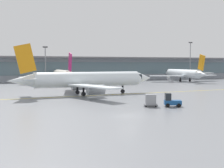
{
  "coord_description": "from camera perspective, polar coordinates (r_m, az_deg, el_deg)",
  "views": [
    {
      "loc": [
        -14.29,
        -33.62,
        6.6
      ],
      "look_at": [
        3.46,
        15.92,
        3.0
      ],
      "focal_mm": 46.5,
      "sensor_mm": 36.0,
      "label": 1
    }
  ],
  "objects": [
    {
      "name": "taxiway_centreline_stripe",
      "position": [
        61.24,
        -4.1,
        -2.28
      ],
      "size": [
        109.78,
        7.72,
        0.01
      ],
      "primitive_type": "cube",
      "rotation": [
        0.0,
        0.0,
        0.07
      ],
      "color": "yellow",
      "rests_on": "ground_plane"
    },
    {
      "name": "gate_airplane_1",
      "position": [
        98.82,
        -9.67,
        1.8
      ],
      "size": [
        28.53,
        30.59,
        10.16
      ],
      "rotation": [
        0.0,
        0.0,
        1.58
      ],
      "color": "silver",
      "rests_on": "ground_plane"
    },
    {
      "name": "apron_light_mast_1",
      "position": [
        110.92,
        -12.96,
        4.17
      ],
      "size": [
        1.8,
        0.36,
        13.21
      ],
      "color": "gray",
      "rests_on": "ground_plane"
    },
    {
      "name": "apron_light_mast_2",
      "position": [
        132.73,
        15.13,
        4.76
      ],
      "size": [
        1.8,
        0.36,
        16.35
      ],
      "color": "gray",
      "rests_on": "ground_plane"
    },
    {
      "name": "ground_plane",
      "position": [
        37.13,
        3.28,
        -6.33
      ],
      "size": [
        400.0,
        400.0,
        0.0
      ],
      "primitive_type": "plane",
      "color": "slate"
    },
    {
      "name": "gate_airplane_2",
      "position": [
        114.33,
        13.84,
        2.0
      ],
      "size": [
        28.22,
        30.4,
        10.07
      ],
      "rotation": [
        0.0,
        0.0,
        1.51
      ],
      "color": "white",
      "rests_on": "ground_plane"
    },
    {
      "name": "taxiing_regional_jet",
      "position": [
        62.77,
        -4.96,
        0.82
      ],
      "size": [
        32.47,
        30.13,
        10.75
      ],
      "rotation": [
        0.0,
        0.0,
        0.07
      ],
      "color": "white",
      "rests_on": "ground_plane"
    },
    {
      "name": "baggage_tug",
      "position": [
        46.03,
        11.58,
        -3.29
      ],
      "size": [
        2.94,
        2.39,
        2.1
      ],
      "rotation": [
        0.0,
        0.0,
        -0.4
      ],
      "color": "#194C8C",
      "rests_on": "ground_plane"
    },
    {
      "name": "cargo_dolly_lead",
      "position": [
        45.65,
        7.6,
        -3.1
      ],
      "size": [
        2.56,
        2.29,
        1.94
      ],
      "rotation": [
        0.0,
        0.0,
        -0.4
      ],
      "color": "#595B60",
      "rests_on": "ground_plane"
    },
    {
      "name": "terminal_concourse",
      "position": [
        118.29,
        -12.8,
        3.0
      ],
      "size": [
        185.71,
        11.0,
        9.6
      ],
      "color": "#8C939E",
      "rests_on": "ground_plane"
    }
  ]
}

